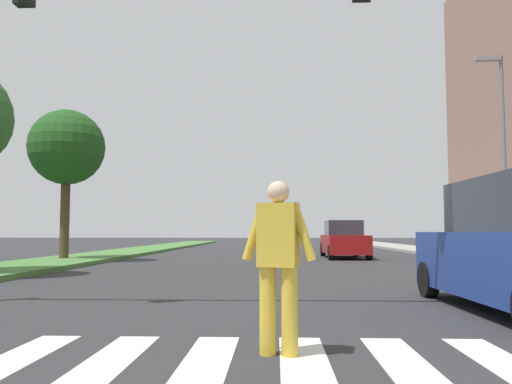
{
  "coord_description": "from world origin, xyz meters",
  "views": [
    {
      "loc": [
        -0.26,
        2.46,
        1.19
      ],
      "look_at": [
        -0.78,
        16.13,
        2.22
      ],
      "focal_mm": 36.87,
      "sensor_mm": 36.0,
      "label": 1
    }
  ],
  "objects_px": {
    "traffic_light_gantry": "(24,25)",
    "pedestrian_performer": "(278,258)",
    "street_lamp_right": "(501,138)",
    "tree_far": "(67,148)",
    "sedan_midblock": "(344,241)"
  },
  "relations": [
    {
      "from": "pedestrian_performer",
      "to": "street_lamp_right",
      "type": "bearing_deg",
      "value": 59.83
    },
    {
      "from": "traffic_light_gantry",
      "to": "street_lamp_right",
      "type": "height_order",
      "value": "street_lamp_right"
    },
    {
      "from": "street_lamp_right",
      "to": "pedestrian_performer",
      "type": "relative_size",
      "value": 4.44
    },
    {
      "from": "tree_far",
      "to": "sedan_midblock",
      "type": "bearing_deg",
      "value": 16.56
    },
    {
      "from": "tree_far",
      "to": "sedan_midblock",
      "type": "distance_m",
      "value": 12.48
    },
    {
      "from": "sedan_midblock",
      "to": "pedestrian_performer",
      "type": "bearing_deg",
      "value": -99.24
    },
    {
      "from": "street_lamp_right",
      "to": "pedestrian_performer",
      "type": "bearing_deg",
      "value": -120.17
    },
    {
      "from": "traffic_light_gantry",
      "to": "tree_far",
      "type": "bearing_deg",
      "value": 109.3
    },
    {
      "from": "street_lamp_right",
      "to": "pedestrian_performer",
      "type": "distance_m",
      "value": 16.7
    },
    {
      "from": "traffic_light_gantry",
      "to": "pedestrian_performer",
      "type": "distance_m",
      "value": 5.85
    },
    {
      "from": "tree_far",
      "to": "street_lamp_right",
      "type": "bearing_deg",
      "value": -4.28
    },
    {
      "from": "traffic_light_gantry",
      "to": "sedan_midblock",
      "type": "xyz_separation_m",
      "value": [
        6.97,
        16.1,
        -3.61
      ]
    },
    {
      "from": "street_lamp_right",
      "to": "pedestrian_performer",
      "type": "height_order",
      "value": "street_lamp_right"
    },
    {
      "from": "tree_far",
      "to": "pedestrian_performer",
      "type": "distance_m",
      "value": 17.82
    },
    {
      "from": "tree_far",
      "to": "traffic_light_gantry",
      "type": "distance_m",
      "value": 13.46
    }
  ]
}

